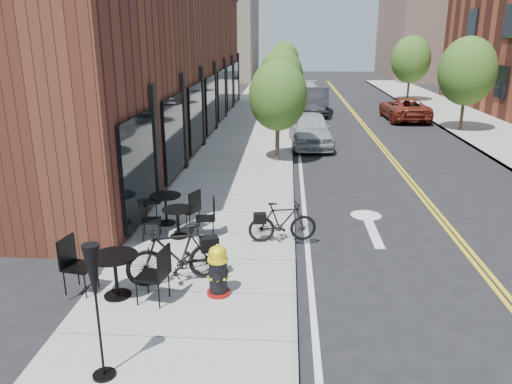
{
  "coord_description": "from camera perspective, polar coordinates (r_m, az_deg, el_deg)",
  "views": [
    {
      "loc": [
        -0.23,
        -9.87,
        4.8
      ],
      "look_at": [
        -0.99,
        2.08,
        1.0
      ],
      "focal_mm": 35.0,
      "sensor_mm": 36.0,
      "label": 1
    }
  ],
  "objects": [
    {
      "name": "parked_car_c",
      "position": [
        37.44,
        5.73,
        11.27
      ],
      "size": [
        2.1,
        5.11,
        1.48
      ],
      "primitive_type": "imported",
      "rotation": [
        0.0,
        0.0,
        -0.0
      ],
      "color": "#B5B4B9",
      "rests_on": "ground"
    },
    {
      "name": "tree_near_c",
      "position": [
        34.95,
        3.1,
        13.84
      ],
      "size": [
        2.1,
        2.1,
        3.67
      ],
      "color": "#382B1E",
      "rests_on": "sidewalk_near"
    },
    {
      "name": "fire_hydrant",
      "position": [
        9.4,
        -4.36,
        -8.99
      ],
      "size": [
        0.47,
        0.47,
        1.01
      ],
      "rotation": [
        0.0,
        0.0,
        0.06
      ],
      "color": "maroon",
      "rests_on": "sidewalk_near"
    },
    {
      "name": "tree_near_d",
      "position": [
        42.92,
        3.23,
        14.87
      ],
      "size": [
        2.4,
        2.4,
        4.11
      ],
      "color": "#382B1E",
      "rests_on": "sidewalk_near"
    },
    {
      "name": "bicycle_left",
      "position": [
        9.89,
        -9.06,
        -7.06
      ],
      "size": [
        2.04,
        1.22,
        1.18
      ],
      "primitive_type": "imported",
      "rotation": [
        0.0,
        0.0,
        -1.21
      ],
      "color": "black",
      "rests_on": "sidewalk_near"
    },
    {
      "name": "sidewalk_near",
      "position": [
        20.51,
        -1.43,
        4.22
      ],
      "size": [
        4.0,
        70.0,
        0.12
      ],
      "primitive_type": "cube",
      "color": "#9E9B93",
      "rests_on": "ground"
    },
    {
      "name": "building_near",
      "position": [
        24.72,
        -11.43,
        14.24
      ],
      "size": [
        5.0,
        28.0,
        7.0
      ],
      "primitive_type": "cube",
      "color": "#4A2017",
      "rests_on": "ground"
    },
    {
      "name": "tree_far_c",
      "position": [
        38.93,
        17.28,
        14.26
      ],
      "size": [
        2.8,
        2.8,
        4.62
      ],
      "color": "#382B1E",
      "rests_on": "sidewalk_far"
    },
    {
      "name": "tree_near_b",
      "position": [
        26.96,
        2.9,
        13.13
      ],
      "size": [
        2.3,
        2.3,
        3.98
      ],
      "color": "#382B1E",
      "rests_on": "sidewalk_near"
    },
    {
      "name": "bistro_set_b",
      "position": [
        12.09,
        -8.88,
        -3.0
      ],
      "size": [
        1.78,
        0.87,
        0.94
      ],
      "rotation": [
        0.0,
        0.0,
        0.18
      ],
      "color": "black",
      "rests_on": "sidewalk_near"
    },
    {
      "name": "bistro_set_c",
      "position": [
        12.97,
        -10.28,
        -1.47
      ],
      "size": [
        1.88,
        1.21,
        1.01
      ],
      "rotation": [
        0.0,
        0.0,
        -0.43
      ],
      "color": "black",
      "rests_on": "sidewalk_near"
    },
    {
      "name": "patio_umbrella",
      "position": [
        7.16,
        -17.98,
        -10.0
      ],
      "size": [
        0.33,
        0.33,
        2.04
      ],
      "color": "black",
      "rests_on": "sidewalk_near"
    },
    {
      "name": "parked_car_far",
      "position": [
        30.69,
        16.59,
        9.13
      ],
      "size": [
        2.32,
        4.84,
        1.33
      ],
      "primitive_type": "imported",
      "rotation": [
        0.0,
        0.0,
        3.16
      ],
      "color": "maroon",
      "rests_on": "ground"
    },
    {
      "name": "bg_building_right",
      "position": [
        62.05,
        19.76,
        17.72
      ],
      "size": [
        10.0,
        16.0,
        12.0
      ],
      "primitive_type": "cube",
      "color": "brown",
      "rests_on": "ground"
    },
    {
      "name": "parked_car_a",
      "position": [
        22.47,
        6.24,
        7.11
      ],
      "size": [
        2.0,
        4.5,
        1.5
      ],
      "primitive_type": "imported",
      "rotation": [
        0.0,
        0.0,
        0.05
      ],
      "color": "#AAAFB3",
      "rests_on": "ground"
    },
    {
      "name": "tree_far_b",
      "position": [
        27.4,
        23.0,
        12.59
      ],
      "size": [
        2.8,
        2.8,
        4.62
      ],
      "color": "#382B1E",
      "rests_on": "sidewalk_far"
    },
    {
      "name": "bicycle_right",
      "position": [
        11.7,
        3.04,
        -3.43
      ],
      "size": [
        1.67,
        0.73,
        0.97
      ],
      "primitive_type": "imported",
      "rotation": [
        0.0,
        0.0,
        1.75
      ],
      "color": "black",
      "rests_on": "sidewalk_near"
    },
    {
      "name": "ground",
      "position": [
        10.98,
        4.5,
        -8.38
      ],
      "size": [
        120.0,
        120.0,
        0.0
      ],
      "primitive_type": "plane",
      "color": "black",
      "rests_on": "ground"
    },
    {
      "name": "bistro_set_a",
      "position": [
        9.64,
        -15.78,
        -8.54
      ],
      "size": [
        2.05,
        1.01,
        1.08
      ],
      "rotation": [
        0.0,
        0.0,
        -0.19
      ],
      "color": "black",
      "rests_on": "sidewalk_near"
    },
    {
      "name": "parked_car_b",
      "position": [
        31.87,
        6.73,
        10.26
      ],
      "size": [
        1.96,
        4.95,
        1.6
      ],
      "primitive_type": "imported",
      "rotation": [
        0.0,
        0.0,
        -0.06
      ],
      "color": "black",
      "rests_on": "ground"
    },
    {
      "name": "bg_building_left",
      "position": [
        58.39,
        -4.23,
        17.74
      ],
      "size": [
        8.0,
        14.0,
        10.0
      ],
      "primitive_type": "cube",
      "color": "#726656",
      "rests_on": "ground"
    },
    {
      "name": "tree_near_a",
      "position": [
        19.01,
        2.53,
        10.94
      ],
      "size": [
        2.2,
        2.2,
        3.81
      ],
      "color": "#382B1E",
      "rests_on": "sidewalk_near"
    }
  ]
}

